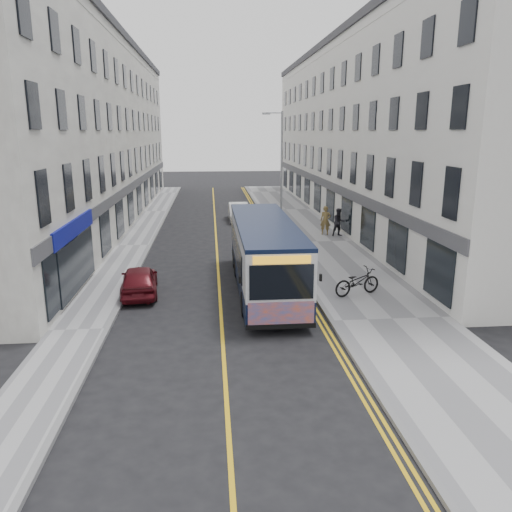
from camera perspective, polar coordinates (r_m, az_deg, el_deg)
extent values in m
plane|color=black|center=(19.13, -4.02, -6.77)|extent=(140.00, 140.00, 0.00)
cube|color=#969698|center=(31.32, 6.98, 1.56)|extent=(4.50, 64.00, 0.12)
cube|color=#969698|center=(30.99, -13.82, 1.12)|extent=(2.00, 64.00, 0.12)
cube|color=slate|center=(30.93, 2.90, 1.50)|extent=(0.18, 64.00, 0.13)
cube|color=slate|center=(30.85, -11.98, 1.17)|extent=(0.18, 64.00, 0.13)
cube|color=gold|center=(30.64, -4.53, 1.24)|extent=(0.12, 64.00, 0.01)
cube|color=gold|center=(30.88, 2.07, 1.37)|extent=(0.10, 64.00, 0.01)
cube|color=gold|center=(30.91, 2.44, 1.38)|extent=(0.10, 64.00, 0.01)
cube|color=silver|center=(40.63, 12.00, 13.38)|extent=(6.00, 46.00, 13.00)
cube|color=silver|center=(39.84, -18.32, 12.98)|extent=(6.00, 46.00, 13.00)
cylinder|color=#93969B|center=(32.32, 2.93, 9.11)|extent=(0.14, 0.14, 8.00)
cylinder|color=#93969B|center=(32.15, 2.10, 16.05)|extent=(1.00, 0.08, 0.08)
cube|color=#93969B|center=(32.09, 1.18, 15.97)|extent=(0.50, 0.18, 0.12)
cube|color=black|center=(21.84, 0.97, -1.96)|extent=(2.38, 10.49, 0.86)
cube|color=silver|center=(21.52, 0.98, 1.34)|extent=(2.38, 10.49, 1.72)
cube|color=black|center=(21.33, 0.99, 3.79)|extent=(2.40, 10.49, 0.15)
cube|color=black|center=(22.02, -2.32, 1.12)|extent=(0.04, 8.20, 1.10)
cube|color=black|center=(22.27, 3.92, 1.24)|extent=(0.04, 8.20, 1.10)
cube|color=black|center=(16.49, 2.95, -3.02)|extent=(2.15, 0.04, 1.19)
cube|color=#E94F13|center=(16.86, 2.90, -6.74)|extent=(2.24, 0.04, 0.91)
cube|color=orange|center=(16.27, 2.98, -0.46)|extent=(1.91, 0.04, 0.27)
cylinder|color=black|center=(18.85, -1.28, -5.51)|extent=(0.27, 0.95, 0.95)
cylinder|color=black|center=(19.10, 5.21, -5.30)|extent=(0.27, 0.95, 0.95)
cylinder|color=black|center=(23.84, -2.15, -1.29)|extent=(0.27, 0.95, 0.95)
cylinder|color=black|center=(24.05, 2.98, -1.17)|extent=(0.27, 0.95, 0.95)
cylinder|color=black|center=(25.50, -2.36, -0.27)|extent=(0.27, 0.95, 0.95)
cylinder|color=black|center=(25.69, 2.44, -0.17)|extent=(0.27, 0.95, 0.95)
imported|color=black|center=(21.26, 11.49, -2.90)|extent=(2.29, 1.45, 1.14)
imported|color=olive|center=(33.32, 7.95, 4.05)|extent=(0.78, 0.62, 1.89)
imported|color=black|center=(32.96, 9.46, 3.83)|extent=(0.97, 0.81, 1.82)
imported|color=silver|center=(38.92, -2.01, 5.06)|extent=(1.48, 4.19, 1.38)
imported|color=#550E15|center=(21.81, -13.19, -2.70)|extent=(1.87, 3.88, 1.28)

